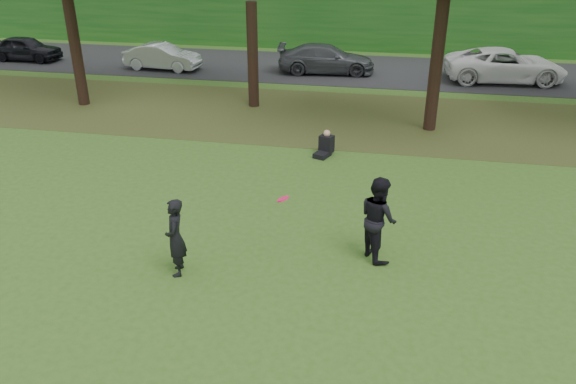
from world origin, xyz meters
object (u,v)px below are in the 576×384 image
object	(u,v)px
seated_person	(325,146)
player_left	(175,238)
player_right	(378,218)
frisbee	(283,199)

from	to	relation	value
seated_person	player_left	bearing A→B (deg)	-85.67
player_right	frisbee	distance (m)	2.17
player_right	seated_person	world-z (taller)	player_right
frisbee	seated_person	size ratio (longest dim) A/B	0.46
seated_person	frisbee	bearing A→B (deg)	-69.76
player_left	seated_person	distance (m)	7.71
player_right	frisbee	xyz separation A→B (m)	(-2.02, -0.56, 0.56)
player_right	seated_person	distance (m)	6.22
player_right	frisbee	bearing A→B (deg)	74.44
player_left	frisbee	distance (m)	2.40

